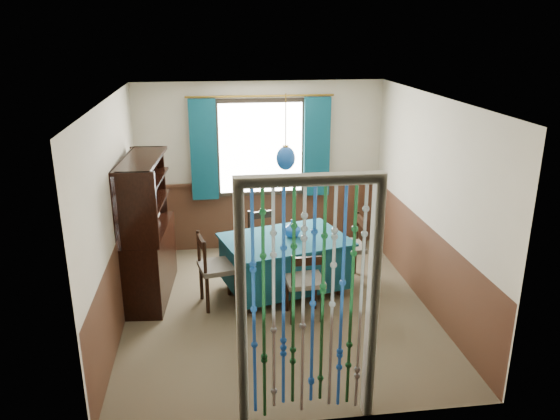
{
  "coord_description": "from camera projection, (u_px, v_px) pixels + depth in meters",
  "views": [
    {
      "loc": [
        -0.74,
        -5.8,
        3.23
      ],
      "look_at": [
        0.08,
        0.37,
        1.12
      ],
      "focal_mm": 35.0,
      "sensor_mm": 36.0,
      "label": 1
    }
  ],
  "objects": [
    {
      "name": "window",
      "position": [
        261.0,
        148.0,
        7.91
      ],
      "size": [
        1.32,
        0.12,
        1.42
      ],
      "primitive_type": "cube",
      "color": "black",
      "rests_on": "wall_back"
    },
    {
      "name": "sideboard",
      "position": [
        148.0,
        250.0,
        6.73
      ],
      "size": [
        0.57,
        1.38,
        1.77
      ],
      "rotation": [
        0.0,
        0.0,
        -0.08
      ],
      "color": "black",
      "rests_on": "floor"
    },
    {
      "name": "doorway",
      "position": [
        308.0,
        309.0,
        4.42
      ],
      "size": [
        1.16,
        0.12,
        2.18
      ],
      "primitive_type": null,
      "color": "silver",
      "rests_on": "ground"
    },
    {
      "name": "floor",
      "position": [
        278.0,
        308.0,
        6.57
      ],
      "size": [
        4.0,
        4.0,
        0.0
      ],
      "primitive_type": "plane",
      "color": "brown",
      "rests_on": "ground"
    },
    {
      "name": "wall_back",
      "position": [
        261.0,
        167.0,
        8.05
      ],
      "size": [
        3.6,
        0.0,
        3.6
      ],
      "primitive_type": "plane",
      "rotation": [
        1.57,
        0.0,
        0.0
      ],
      "color": "beige",
      "rests_on": "ground"
    },
    {
      "name": "ceiling",
      "position": [
        277.0,
        98.0,
        5.77
      ],
      "size": [
        4.0,
        4.0,
        0.0
      ],
      "primitive_type": "plane",
      "rotation": [
        3.14,
        0.0,
        0.0
      ],
      "color": "silver",
      "rests_on": "ground"
    },
    {
      "name": "bowl_shelf",
      "position": [
        146.0,
        210.0,
        6.25
      ],
      "size": [
        0.23,
        0.23,
        0.05
      ],
      "primitive_type": "imported",
      "rotation": [
        0.0,
        0.0,
        0.18
      ],
      "color": "beige",
      "rests_on": "sideboard"
    },
    {
      "name": "chair_near",
      "position": [
        305.0,
        282.0,
        6.22
      ],
      "size": [
        0.44,
        0.42,
        0.86
      ],
      "rotation": [
        0.0,
        0.0,
        0.04
      ],
      "color": "black",
      "rests_on": "floor"
    },
    {
      "name": "wainscot_back",
      "position": [
        261.0,
        215.0,
        8.28
      ],
      "size": [
        3.6,
        0.0,
        3.6
      ],
      "primitive_type": "plane",
      "rotation": [
        1.57,
        0.0,
        0.0
      ],
      "color": "#492A1B",
      "rests_on": "ground"
    },
    {
      "name": "chair_right",
      "position": [
        349.0,
        247.0,
        7.16
      ],
      "size": [
        0.43,
        0.45,
        0.9
      ],
      "rotation": [
        0.0,
        0.0,
        1.59
      ],
      "color": "black",
      "rests_on": "floor"
    },
    {
      "name": "vase_table",
      "position": [
        292.0,
        229.0,
        6.82
      ],
      "size": [
        0.2,
        0.2,
        0.2
      ],
      "primitive_type": "imported",
      "rotation": [
        0.0,
        0.0,
        -0.06
      ],
      "color": "#164999",
      "rests_on": "dining_table"
    },
    {
      "name": "wall_left",
      "position": [
        114.0,
        217.0,
        5.95
      ],
      "size": [
        0.0,
        4.0,
        4.0
      ],
      "primitive_type": "plane",
      "rotation": [
        1.57,
        0.0,
        1.57
      ],
      "color": "beige",
      "rests_on": "ground"
    },
    {
      "name": "wall_right",
      "position": [
        430.0,
        204.0,
        6.4
      ],
      "size": [
        0.0,
        4.0,
        4.0
      ],
      "primitive_type": "plane",
      "rotation": [
        1.57,
        0.0,
        -1.57
      ],
      "color": "beige",
      "rests_on": "ground"
    },
    {
      "name": "wall_front",
      "position": [
        310.0,
        291.0,
        4.3
      ],
      "size": [
        3.6,
        0.0,
        3.6
      ],
      "primitive_type": "plane",
      "rotation": [
        -1.57,
        0.0,
        0.0
      ],
      "color": "beige",
      "rests_on": "ground"
    },
    {
      "name": "wainscot_front",
      "position": [
        308.0,
        370.0,
        4.55
      ],
      "size": [
        3.6,
        0.0,
        3.6
      ],
      "primitive_type": "plane",
      "rotation": [
        -1.57,
        0.0,
        0.0
      ],
      "color": "#492A1B",
      "rests_on": "ground"
    },
    {
      "name": "wainscot_right",
      "position": [
        423.0,
        262.0,
        6.63
      ],
      "size": [
        0.0,
        4.0,
        4.0
      ],
      "primitive_type": "plane",
      "rotation": [
        1.57,
        0.0,
        -1.57
      ],
      "color": "#492A1B",
      "rests_on": "ground"
    },
    {
      "name": "vase_sideboard",
      "position": [
        153.0,
        212.0,
        6.95
      ],
      "size": [
        0.24,
        0.24,
        0.19
      ],
      "primitive_type": "imported",
      "rotation": [
        0.0,
        0.0,
        0.39
      ],
      "color": "beige",
      "rests_on": "sideboard"
    },
    {
      "name": "pendant_lamp",
      "position": [
        286.0,
        158.0,
        6.46
      ],
      "size": [
        0.23,
        0.23,
        0.9
      ],
      "color": "olive",
      "rests_on": "ceiling"
    },
    {
      "name": "chair_left",
      "position": [
        215.0,
        268.0,
        6.53
      ],
      "size": [
        0.51,
        0.53,
        0.91
      ],
      "rotation": [
        0.0,
        0.0,
        -1.37
      ],
      "color": "black",
      "rests_on": "floor"
    },
    {
      "name": "dining_table",
      "position": [
        285.0,
        261.0,
        6.88
      ],
      "size": [
        1.72,
        1.4,
        0.72
      ],
      "rotation": [
        0.0,
        0.0,
        0.27
      ],
      "color": "#0F3F4F",
      "rests_on": "floor"
    },
    {
      "name": "chair_far",
      "position": [
        265.0,
        240.0,
        7.44
      ],
      "size": [
        0.51,
        0.5,
        0.85
      ],
      "rotation": [
        0.0,
        0.0,
        3.4
      ],
      "color": "black",
      "rests_on": "floor"
    },
    {
      "name": "wainscot_left",
      "position": [
        122.0,
        279.0,
        6.19
      ],
      "size": [
        0.0,
        4.0,
        4.0
      ],
      "primitive_type": "plane",
      "rotation": [
        1.57,
        0.0,
        1.57
      ],
      "color": "#492A1B",
      "rests_on": "ground"
    }
  ]
}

